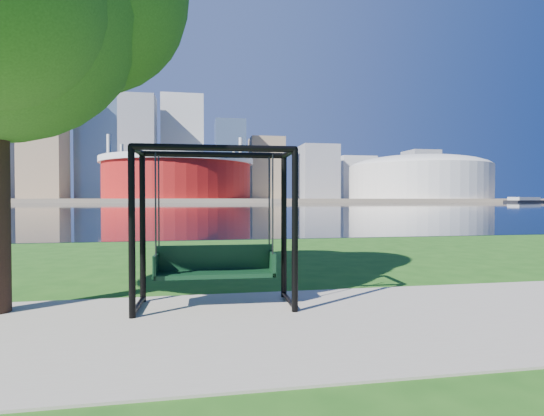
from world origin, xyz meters
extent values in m
plane|color=#1E5114|center=(0.00, 0.00, 0.00)|extent=(900.00, 900.00, 0.00)
cube|color=#9E937F|center=(0.00, -0.50, 0.01)|extent=(120.00, 4.00, 0.03)
cube|color=black|center=(0.00, 102.00, 0.01)|extent=(900.00, 180.00, 0.02)
cube|color=#937F60|center=(0.00, 306.00, 1.00)|extent=(900.00, 228.00, 2.00)
cylinder|color=maroon|center=(-10.00, 235.00, 13.00)|extent=(80.00, 80.00, 22.00)
cylinder|color=silver|center=(-10.00, 235.00, 22.50)|extent=(83.00, 83.00, 3.00)
cylinder|color=silver|center=(22.91, 254.00, 18.00)|extent=(2.00, 2.00, 32.00)
cylinder|color=silver|center=(-42.91, 254.00, 18.00)|extent=(2.00, 2.00, 32.00)
cylinder|color=silver|center=(-42.91, 216.00, 18.00)|extent=(2.00, 2.00, 32.00)
cylinder|color=silver|center=(22.91, 216.00, 18.00)|extent=(2.00, 2.00, 32.00)
cylinder|color=beige|center=(135.00, 235.00, 12.00)|extent=(84.00, 84.00, 20.00)
ellipsoid|color=beige|center=(135.00, 235.00, 21.00)|extent=(84.00, 84.00, 15.12)
cube|color=#998466|center=(-100.00, 300.00, 46.00)|extent=(26.00, 26.00, 88.00)
cube|color=slate|center=(-70.00, 325.00, 49.50)|extent=(30.00, 24.00, 95.00)
cube|color=gray|center=(-40.00, 305.00, 38.00)|extent=(24.00, 24.00, 72.00)
cube|color=silver|center=(-10.00, 335.00, 42.00)|extent=(32.00, 28.00, 80.00)
cube|color=slate|center=(25.00, 310.00, 31.00)|extent=(22.00, 22.00, 58.00)
cube|color=#998466|center=(55.00, 325.00, 26.00)|extent=(26.00, 26.00, 48.00)
cube|color=gray|center=(95.00, 315.00, 23.00)|extent=(28.00, 24.00, 42.00)
cube|color=silver|center=(135.00, 340.00, 20.00)|extent=(30.00, 26.00, 36.00)
cube|color=gray|center=(185.00, 320.00, 22.00)|extent=(24.00, 24.00, 40.00)
cube|color=#998466|center=(225.00, 335.00, 18.00)|extent=(26.00, 26.00, 32.00)
sphere|color=#998466|center=(-100.00, 300.00, 93.50)|extent=(10.00, 10.00, 10.00)
cylinder|color=black|center=(-1.83, 0.15, 1.27)|extent=(0.10, 0.10, 2.54)
cylinder|color=black|center=(0.60, 0.06, 1.27)|extent=(0.10, 0.10, 2.54)
cylinder|color=black|center=(-1.80, 1.14, 1.27)|extent=(0.10, 0.10, 2.54)
cylinder|color=black|center=(0.63, 1.05, 1.27)|extent=(0.10, 0.10, 2.54)
cylinder|color=black|center=(-0.62, 0.10, 2.54)|extent=(2.43, 0.19, 0.10)
cylinder|color=black|center=(-0.58, 1.10, 2.54)|extent=(2.43, 0.19, 0.10)
cylinder|color=black|center=(-1.81, 0.64, 2.54)|extent=(0.14, 1.00, 0.10)
cylinder|color=black|center=(-1.81, 0.64, 0.09)|extent=(0.12, 1.00, 0.08)
cylinder|color=black|center=(0.61, 0.56, 2.54)|extent=(0.14, 1.00, 0.10)
cylinder|color=black|center=(0.61, 0.56, 0.09)|extent=(0.12, 1.00, 0.08)
cube|color=black|center=(-0.60, 0.60, 0.55)|extent=(1.95, 0.57, 0.07)
cube|color=black|center=(-0.59, 0.82, 0.79)|extent=(1.93, 0.13, 0.42)
cube|color=black|center=(-1.53, 0.63, 0.71)|extent=(0.07, 0.50, 0.38)
cube|color=black|center=(0.33, 0.57, 0.71)|extent=(0.07, 0.50, 0.38)
cylinder|color=#2E2E32|center=(-1.52, 0.43, 1.68)|extent=(0.03, 0.03, 1.60)
cylinder|color=#2E2E32|center=(0.30, 0.36, 1.68)|extent=(0.03, 0.03, 1.60)
cylinder|color=#2E2E32|center=(-1.50, 0.84, 1.68)|extent=(0.03, 0.03, 1.60)
cylinder|color=#2E2E32|center=(0.32, 0.77, 1.68)|extent=(0.03, 0.03, 1.60)
cube|color=black|center=(168.46, 187.62, 0.57)|extent=(28.39, 17.76, 1.11)
cube|color=#B5B6B1|center=(168.46, 187.62, 1.96)|extent=(22.75, 14.30, 1.66)
camera|label=1|loc=(-0.92, -6.30, 1.77)|focal=28.00mm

